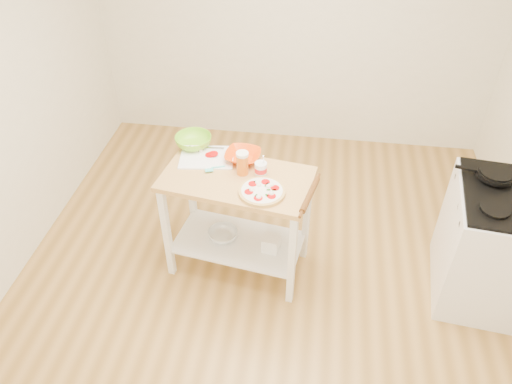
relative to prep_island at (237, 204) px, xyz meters
The scene contains 15 objects.
room_shell 0.79m from the prep_island, 42.97° to the right, with size 4.04×4.54×2.74m.
prep_island is the anchor object (origin of this frame).
gas_stove 1.91m from the prep_island, ahead, with size 0.78×0.88×1.11m.
skillet 1.83m from the prep_island, ahead, with size 0.39×0.25×0.03m.
pizza 0.37m from the prep_island, 37.02° to the right, with size 0.32×0.32×0.05m.
cutting_board 0.43m from the prep_island, 142.17° to the left, with size 0.43×0.35×0.04m.
spatula 0.33m from the prep_island, 161.96° to the left, with size 0.14×0.10×0.01m.
knife 0.52m from the prep_island, 136.75° to the left, with size 0.27×0.05×0.01m.
orange_bowl 0.36m from the prep_island, 87.11° to the left, with size 0.26×0.26×0.06m, color #EC4708.
green_bowl 0.61m from the prep_island, 139.06° to the left, with size 0.28×0.28×0.09m, color #7AC822.
beer_pint 0.35m from the prep_island, 54.97° to the left, with size 0.09×0.09×0.18m.
yogurt_tub 0.36m from the prep_island, 15.20° to the left, with size 0.09×0.09×0.19m.
rolling_pin 0.62m from the prep_island, 16.36° to the right, with size 0.04×0.04×0.37m, color brown.
shelf_glass_bowl 0.37m from the prep_island, behind, with size 0.24×0.24×0.07m, color silver.
shelf_bin 0.42m from the prep_island, 11.57° to the right, with size 0.12×0.12×0.12m, color white.
Camera 1 is at (0.29, -2.56, 3.06)m, focal length 35.00 mm.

